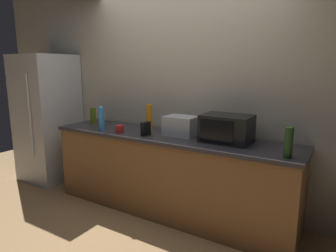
{
  "coord_description": "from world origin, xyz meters",
  "views": [
    {
      "loc": [
        1.65,
        -2.28,
        1.63
      ],
      "look_at": [
        0.0,
        0.4,
        1.0
      ],
      "focal_mm": 31.58,
      "sensor_mm": 36.0,
      "label": 1
    }
  ],
  "objects_px": {
    "toaster_oven": "(181,126)",
    "bottle_spray_cleaner": "(102,119)",
    "bottle_dish_soap": "(149,117)",
    "mug_red": "(120,129)",
    "refrigerator": "(48,118)",
    "bottle_wine": "(289,142)",
    "microwave": "(227,128)",
    "cordless_phone": "(146,129)",
    "bottle_olive_oil": "(93,116)"
  },
  "relations": [
    {
      "from": "microwave",
      "to": "bottle_wine",
      "type": "bearing_deg",
      "value": -21.09
    },
    {
      "from": "cordless_phone",
      "to": "bottle_wine",
      "type": "xyz_separation_m",
      "value": [
        1.46,
        -0.04,
        0.05
      ]
    },
    {
      "from": "cordless_phone",
      "to": "mug_red",
      "type": "xyz_separation_m",
      "value": [
        -0.33,
        -0.04,
        -0.03
      ]
    },
    {
      "from": "microwave",
      "to": "bottle_spray_cleaner",
      "type": "bearing_deg",
      "value": -170.14
    },
    {
      "from": "refrigerator",
      "to": "bottle_dish_soap",
      "type": "relative_size",
      "value": 6.01
    },
    {
      "from": "bottle_spray_cleaner",
      "to": "mug_red",
      "type": "height_order",
      "value": "bottle_spray_cleaner"
    },
    {
      "from": "bottle_wine",
      "to": "refrigerator",
      "type": "bearing_deg",
      "value": 176.72
    },
    {
      "from": "refrigerator",
      "to": "bottle_spray_cleaner",
      "type": "distance_m",
      "value": 1.29
    },
    {
      "from": "bottle_spray_cleaner",
      "to": "bottle_dish_soap",
      "type": "distance_m",
      "value": 0.56
    },
    {
      "from": "microwave",
      "to": "toaster_oven",
      "type": "height_order",
      "value": "microwave"
    },
    {
      "from": "bottle_spray_cleaner",
      "to": "cordless_phone",
      "type": "bearing_deg",
      "value": 4.97
    },
    {
      "from": "bottle_wine",
      "to": "cordless_phone",
      "type": "bearing_deg",
      "value": 178.41
    },
    {
      "from": "refrigerator",
      "to": "mug_red",
      "type": "bearing_deg",
      "value": -6.99
    },
    {
      "from": "refrigerator",
      "to": "bottle_dish_soap",
      "type": "xyz_separation_m",
      "value": [
        1.72,
        0.11,
        0.15
      ]
    },
    {
      "from": "refrigerator",
      "to": "microwave",
      "type": "height_order",
      "value": "refrigerator"
    },
    {
      "from": "bottle_dish_soap",
      "to": "mug_red",
      "type": "xyz_separation_m",
      "value": [
        -0.2,
        -0.3,
        -0.11
      ]
    },
    {
      "from": "mug_red",
      "to": "bottle_spray_cleaner",
      "type": "bearing_deg",
      "value": -176.84
    },
    {
      "from": "toaster_oven",
      "to": "bottle_dish_soap",
      "type": "bearing_deg",
      "value": 173.52
    },
    {
      "from": "microwave",
      "to": "bottle_dish_soap",
      "type": "bearing_deg",
      "value": 176.26
    },
    {
      "from": "refrigerator",
      "to": "bottle_wine",
      "type": "bearing_deg",
      "value": -3.28
    },
    {
      "from": "cordless_phone",
      "to": "refrigerator",
      "type": "bearing_deg",
      "value": -175.17
    },
    {
      "from": "refrigerator",
      "to": "toaster_oven",
      "type": "distance_m",
      "value": 2.18
    },
    {
      "from": "toaster_oven",
      "to": "bottle_wine",
      "type": "xyz_separation_m",
      "value": [
        1.14,
        -0.25,
        0.02
      ]
    },
    {
      "from": "bottle_spray_cleaner",
      "to": "mug_red",
      "type": "bearing_deg",
      "value": 3.16
    },
    {
      "from": "bottle_olive_oil",
      "to": "bottle_dish_soap",
      "type": "height_order",
      "value": "bottle_dish_soap"
    },
    {
      "from": "bottle_dish_soap",
      "to": "mug_red",
      "type": "height_order",
      "value": "bottle_dish_soap"
    },
    {
      "from": "microwave",
      "to": "bottle_spray_cleaner",
      "type": "relative_size",
      "value": 1.72
    },
    {
      "from": "cordless_phone",
      "to": "bottle_wine",
      "type": "bearing_deg",
      "value": 7.84
    },
    {
      "from": "bottle_olive_oil",
      "to": "bottle_wine",
      "type": "height_order",
      "value": "bottle_wine"
    },
    {
      "from": "refrigerator",
      "to": "cordless_phone",
      "type": "distance_m",
      "value": 1.87
    },
    {
      "from": "bottle_olive_oil",
      "to": "bottle_wine",
      "type": "xyz_separation_m",
      "value": [
        2.44,
        -0.23,
        0.02
      ]
    },
    {
      "from": "microwave",
      "to": "toaster_oven",
      "type": "relative_size",
      "value": 1.41
    },
    {
      "from": "microwave",
      "to": "mug_red",
      "type": "bearing_deg",
      "value": -168.69
    },
    {
      "from": "bottle_dish_soap",
      "to": "bottle_wine",
      "type": "bearing_deg",
      "value": -10.73
    },
    {
      "from": "bottle_spray_cleaner",
      "to": "bottle_olive_oil",
      "type": "bearing_deg",
      "value": 148.16
    },
    {
      "from": "toaster_oven",
      "to": "bottle_spray_cleaner",
      "type": "xyz_separation_m",
      "value": [
        -0.91,
        -0.26,
        0.03
      ]
    },
    {
      "from": "cordless_phone",
      "to": "mug_red",
      "type": "bearing_deg",
      "value": -164.19
    },
    {
      "from": "microwave",
      "to": "cordless_phone",
      "type": "xyz_separation_m",
      "value": [
        -0.84,
        -0.2,
        -0.06
      ]
    },
    {
      "from": "toaster_oven",
      "to": "bottle_dish_soap",
      "type": "height_order",
      "value": "bottle_dish_soap"
    },
    {
      "from": "refrigerator",
      "to": "cordless_phone",
      "type": "relative_size",
      "value": 12.0
    },
    {
      "from": "toaster_oven",
      "to": "mug_red",
      "type": "relative_size",
      "value": 3.77
    },
    {
      "from": "toaster_oven",
      "to": "bottle_spray_cleaner",
      "type": "distance_m",
      "value": 0.95
    },
    {
      "from": "bottle_spray_cleaner",
      "to": "bottle_dish_soap",
      "type": "relative_size",
      "value": 0.93
    },
    {
      "from": "cordless_phone",
      "to": "microwave",
      "type": "bearing_deg",
      "value": 22.66
    },
    {
      "from": "refrigerator",
      "to": "microwave",
      "type": "distance_m",
      "value": 2.7
    },
    {
      "from": "bottle_dish_soap",
      "to": "toaster_oven",
      "type": "bearing_deg",
      "value": -6.48
    },
    {
      "from": "cordless_phone",
      "to": "bottle_olive_oil",
      "type": "bearing_deg",
      "value": 178.5
    },
    {
      "from": "bottle_dish_soap",
      "to": "bottle_wine",
      "type": "distance_m",
      "value": 1.62
    },
    {
      "from": "bottle_olive_oil",
      "to": "bottle_spray_cleaner",
      "type": "bearing_deg",
      "value": -31.84
    },
    {
      "from": "bottle_olive_oil",
      "to": "microwave",
      "type": "bearing_deg",
      "value": 0.25
    }
  ]
}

